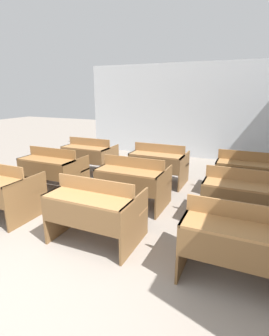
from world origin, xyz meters
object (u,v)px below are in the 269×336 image
Objects in this scene: bench_third_left at (90,155)px; bench_front_right at (239,240)px; bench_second_right at (243,196)px; bench_third_center at (159,163)px; bench_second_left at (53,168)px; bench_third_right at (247,173)px; bench_front_center at (95,209)px; bench_second_center at (133,181)px.

bench_front_right is at bearing -35.94° from bench_third_left.
bench_front_right is at bearing -89.48° from bench_second_right.
bench_third_center is at bearing 0.03° from bench_third_left.
bench_third_right is (3.61, 1.28, 0.00)m from bench_second_left.
bench_front_center is 3.12m from bench_third_right.
bench_second_left and bench_third_left have the same top height.
bench_second_center is 1.31m from bench_third_center.
bench_second_center is 1.79m from bench_second_right.
bench_second_center is 1.00× the size of bench_third_center.
bench_second_center is at bearing -90.84° from bench_third_center.
bench_second_right is at bearing -0.13° from bench_second_left.
bench_third_right is at bearing 0.02° from bench_third_center.
bench_second_left is at bearing 179.87° from bench_second_right.
bench_front_right is (1.78, -0.03, 0.00)m from bench_front_center.
bench_third_left is at bearing 88.77° from bench_second_left.
bench_second_left and bench_second_right have the same top height.
bench_third_center is (-1.78, 2.59, 0.00)m from bench_front_right.
bench_third_center is (1.82, 1.28, 0.00)m from bench_second_left.
bench_second_left is at bearing 159.97° from bench_front_right.
bench_front_right is 1.30m from bench_second_right.
bench_third_center and bench_third_right have the same top height.
bench_third_left is (-3.57, 2.59, 0.00)m from bench_front_right.
bench_second_left and bench_second_center have the same top height.
bench_second_center is 1.00× the size of bench_second_right.
bench_front_right and bench_second_center have the same top height.
bench_front_center is at bearing -89.91° from bench_third_center.
bench_third_left is 1.00× the size of bench_third_right.
bench_front_center is 1.78m from bench_front_right.
bench_front_center is 1.00× the size of bench_second_left.
bench_second_center is 2.23m from bench_third_right.
bench_second_center is 1.00× the size of bench_third_right.
bench_front_center and bench_third_right have the same top height.
bench_front_center and bench_front_right have the same top height.
bench_second_left and bench_third_right have the same top height.
bench_front_right is 1.00× the size of bench_second_right.
bench_third_left is at bearing 144.06° from bench_front_right.
bench_second_left is at bearing 144.87° from bench_front_center.
bench_third_center is at bearing 89.16° from bench_second_center.
bench_front_right and bench_third_right have the same top height.
bench_third_left is at bearing 125.02° from bench_front_center.
bench_front_center and bench_third_center have the same top height.
bench_second_right is at bearing -35.99° from bench_third_center.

